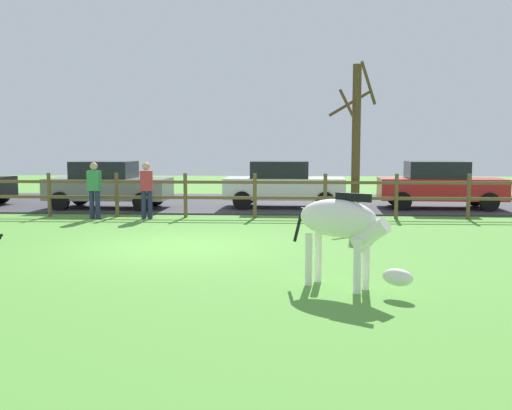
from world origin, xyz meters
name	(u,v)px	position (x,y,z in m)	size (l,w,h in m)	color
ground_plane	(177,247)	(0.00, 0.00, 0.00)	(60.00, 60.00, 0.00)	#549338
parking_asphalt	(224,203)	(0.00, 9.30, 0.03)	(28.00, 7.40, 0.05)	#38383D
paddock_fence	(185,192)	(-0.69, 5.00, 0.75)	(20.73, 0.11, 1.31)	brown
bare_tree	(356,137)	(4.33, 5.27, 2.36)	(1.37, 1.39, 4.50)	#513A23
zebra	(343,226)	(3.10, -3.35, 0.93)	(1.68, 1.27, 1.41)	white
parked_car_red	(439,184)	(7.38, 7.51, 0.84)	(4.09, 2.07, 1.56)	red
parked_car_white	(283,184)	(2.20, 7.53, 0.84)	(4.06, 2.00, 1.56)	white
parked_car_grey	(108,184)	(-3.65, 7.01, 0.84)	(4.04, 1.96, 1.56)	slate
visitor_left_of_tree	(146,188)	(-1.75, 4.57, 0.91)	(0.39, 0.28, 1.64)	#232847
visitor_right_of_tree	(94,188)	(-3.26, 4.50, 0.91)	(0.38, 0.26, 1.64)	#232847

